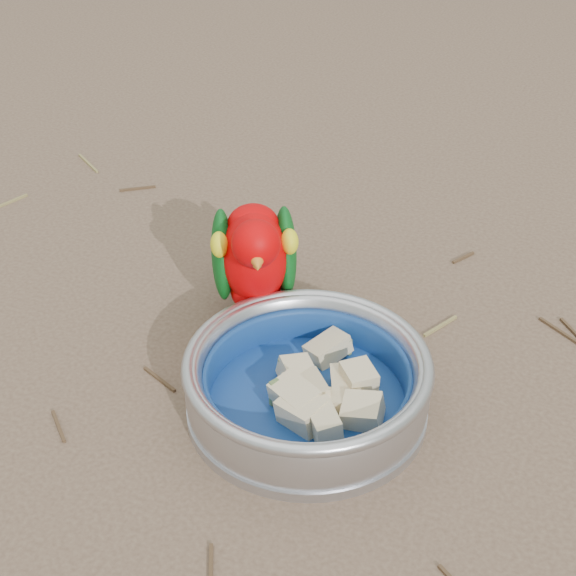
% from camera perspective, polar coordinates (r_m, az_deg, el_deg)
% --- Properties ---
extents(ground, '(60.00, 60.00, 0.00)m').
position_cam_1_polar(ground, '(0.86, -0.69, -5.34)').
color(ground, brown).
extents(food_bowl, '(0.22, 0.22, 0.02)m').
position_cam_1_polar(food_bowl, '(0.81, 1.23, -7.55)').
color(food_bowl, '#B2B2BA').
rests_on(food_bowl, ground).
extents(bowl_wall, '(0.22, 0.22, 0.04)m').
position_cam_1_polar(bowl_wall, '(0.79, 1.26, -5.95)').
color(bowl_wall, '#B2B2BA').
rests_on(bowl_wall, food_bowl).
extents(fruit_wedges, '(0.13, 0.13, 0.03)m').
position_cam_1_polar(fruit_wedges, '(0.80, 1.25, -6.33)').
color(fruit_wedges, beige).
rests_on(fruit_wedges, food_bowl).
extents(lory_parrot, '(0.16, 0.20, 0.14)m').
position_cam_1_polar(lory_parrot, '(0.88, -2.16, 1.34)').
color(lory_parrot, '#CC0002').
rests_on(lory_parrot, ground).
extents(ground_debris, '(0.90, 0.80, 0.01)m').
position_cam_1_polar(ground_debris, '(0.92, 1.49, -2.27)').
color(ground_debris, olive).
rests_on(ground_debris, ground).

